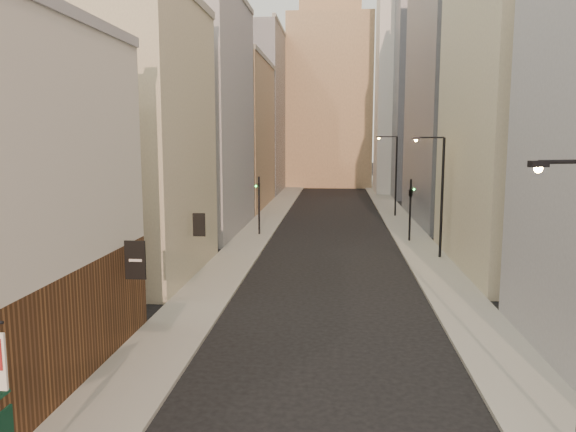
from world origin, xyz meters
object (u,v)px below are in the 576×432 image
object	(u,v)px
streetlamp_mid	(439,190)
traffic_light_right	(411,195)
traffic_light_left	(259,194)
white_tower	(405,65)
clock_tower	(330,82)
streetlamp_far	(394,171)

from	to	relation	value
streetlamp_mid	traffic_light_right	bearing A→B (deg)	104.08
streetlamp_mid	traffic_light_left	bearing A→B (deg)	152.97
white_tower	traffic_light_left	xyz separation A→B (m)	(-16.14, -38.06, -15.06)
clock_tower	white_tower	size ratio (longest dim) A/B	1.08
traffic_light_left	traffic_light_right	bearing A→B (deg)	147.55
white_tower	traffic_light_right	distance (m)	42.88
clock_tower	traffic_light_right	xyz separation A→B (m)	(7.11, -54.03, -13.90)
streetlamp_far	traffic_light_left	xyz separation A→B (m)	(-12.37, -12.43, -1.23)
streetlamp_mid	white_tower	bearing A→B (deg)	90.56
white_tower	traffic_light_left	bearing A→B (deg)	-112.98
clock_tower	traffic_light_right	bearing A→B (deg)	-82.51
streetlamp_mid	traffic_light_right	size ratio (longest dim) A/B	1.65
streetlamp_far	traffic_light_left	world-z (taller)	streetlamp_far
traffic_light_left	traffic_light_right	xyz separation A→B (m)	(12.24, -1.97, 0.19)
clock_tower	traffic_light_right	world-z (taller)	clock_tower
streetlamp_far	traffic_light_right	bearing A→B (deg)	-82.08
white_tower	traffic_light_right	xyz separation A→B (m)	(-3.89, -40.03, -14.87)
white_tower	streetlamp_far	xyz separation A→B (m)	(-3.76, -25.63, -13.83)
streetlamp_mid	streetlamp_far	distance (m)	20.49
traffic_light_right	clock_tower	bearing A→B (deg)	-80.96
white_tower	streetlamp_mid	bearing A→B (deg)	-93.51
clock_tower	traffic_light_left	bearing A→B (deg)	-95.64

